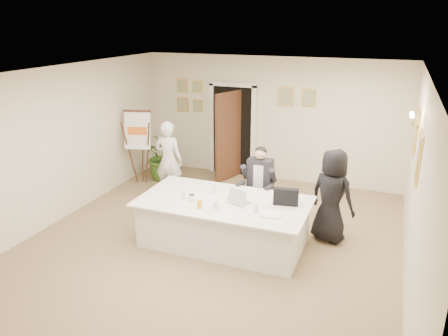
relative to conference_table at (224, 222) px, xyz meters
name	(u,v)px	position (x,y,z in m)	size (l,w,h in m)	color
floor	(211,244)	(-0.19, -0.12, -0.39)	(7.00, 7.00, 0.00)	brown
ceiling	(209,74)	(-0.19, -0.12, 2.41)	(6.00, 7.00, 0.02)	white
wall_back	(270,119)	(-0.19, 3.38, 1.01)	(6.00, 0.10, 2.80)	beige
wall_front	(49,285)	(-0.19, -3.62, 1.01)	(6.00, 0.10, 2.80)	beige
wall_left	(57,146)	(-3.19, -0.12, 1.01)	(0.10, 7.00, 2.80)	beige
wall_right	(417,191)	(2.81, -0.12, 1.01)	(0.10, 7.00, 2.80)	beige
doorway	(231,133)	(-1.07, 3.20, 0.65)	(1.14, 0.86, 2.20)	black
pictures_back_wall	(237,98)	(-0.99, 3.35, 1.46)	(3.40, 0.06, 0.80)	gold
pictures_right_wall	(417,143)	(2.78, 1.08, 1.36)	(0.06, 2.20, 0.80)	gold
wall_sconce	(415,120)	(2.71, 1.08, 1.71)	(0.20, 0.30, 0.24)	gold
conference_table	(224,222)	(0.00, 0.00, 0.00)	(2.76, 1.47, 0.78)	white
seated_man	(259,184)	(0.26, 1.10, 0.32)	(0.61, 0.65, 1.42)	black
flip_chart	(140,151)	(-2.78, 1.94, 0.38)	(0.60, 0.44, 1.66)	#3D1F13
standing_man	(169,160)	(-1.80, 1.48, 0.42)	(0.59, 0.39, 1.63)	silver
standing_woman	(332,196)	(1.61, 0.78, 0.41)	(0.78, 0.51, 1.60)	black
potted_palm	(165,156)	(-2.40, 2.38, 0.17)	(1.02, 0.89, 1.14)	#365C1E
laptop	(239,194)	(0.26, 0.02, 0.52)	(0.33, 0.35, 0.28)	#B7BABC
laptop_bag	(286,197)	(0.98, 0.20, 0.52)	(0.39, 0.11, 0.28)	black
paper_stack	(270,214)	(0.86, -0.27, 0.40)	(0.32, 0.23, 0.03)	white
plate_left	(162,200)	(-0.92, -0.37, 0.39)	(0.23, 0.23, 0.01)	white
plate_mid	(176,204)	(-0.64, -0.42, 0.39)	(0.22, 0.22, 0.01)	white
plate_near	(210,209)	(-0.07, -0.41, 0.39)	(0.23, 0.23, 0.01)	white
glass_a	(183,194)	(-0.65, -0.15, 0.45)	(0.07, 0.07, 0.14)	silver
glass_b	(216,206)	(0.02, -0.39, 0.45)	(0.07, 0.07, 0.14)	silver
glass_c	(256,208)	(0.63, -0.26, 0.45)	(0.07, 0.07, 0.14)	silver
glass_d	(215,189)	(-0.27, 0.25, 0.45)	(0.07, 0.07, 0.14)	silver
oj_glass	(199,204)	(-0.24, -0.42, 0.45)	(0.07, 0.07, 0.13)	gold
steel_jug	(192,198)	(-0.47, -0.21, 0.44)	(0.10, 0.10, 0.11)	silver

